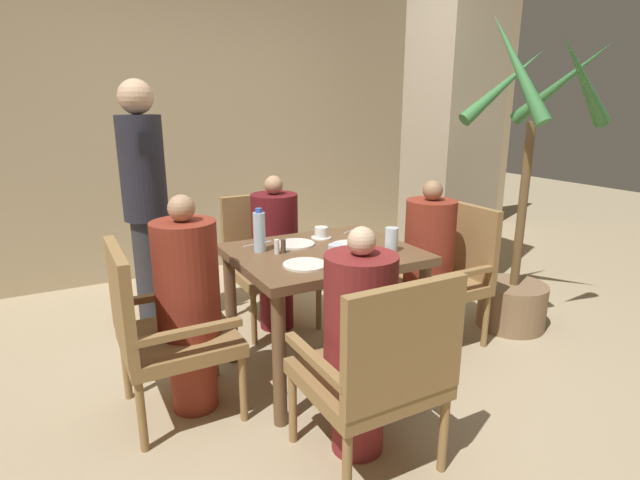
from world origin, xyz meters
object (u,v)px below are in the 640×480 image
(plate_dessert_center, at_px, (295,244))
(teacup_with_saucer, at_px, (321,233))
(chair_right_side, at_px, (445,270))
(chair_far_side, at_px, (267,257))
(diner_in_right_chair, at_px, (428,262))
(chair_near_corner, at_px, (378,369))
(glass_tall_mid, at_px, (364,254))
(plate_main_left, at_px, (305,265))
(water_bottle, at_px, (259,231))
(glass_tall_far, at_px, (336,258))
(bowl_small, at_px, (380,254))
(glass_tall_near, at_px, (391,240))
(potted_palm, at_px, (520,241))
(diner_in_near_chair, at_px, (359,341))
(plate_main_right, at_px, (351,246))
(diner_in_left_chair, at_px, (189,303))
(diner_in_far_chair, at_px, (275,252))
(chair_left_side, at_px, (160,327))
(standing_host, at_px, (145,202))

(plate_dessert_center, relative_size, teacup_with_saucer, 1.81)
(chair_right_side, bearing_deg, chair_far_side, 137.67)
(diner_in_right_chair, height_order, chair_near_corner, diner_in_right_chair)
(chair_near_corner, bearing_deg, glass_tall_mid, 63.65)
(chair_near_corner, xyz_separation_m, teacup_with_saucer, (0.32, 1.08, 0.30))
(chair_far_side, xyz_separation_m, plate_dessert_center, (-0.09, -0.67, 0.28))
(plate_main_left, bearing_deg, water_bottle, 106.89)
(diner_in_right_chair, height_order, glass_tall_mid, diner_in_right_chair)
(chair_far_side, bearing_deg, glass_tall_far, -95.83)
(bowl_small, distance_m, water_bottle, 0.68)
(glass_tall_near, distance_m, glass_tall_far, 0.47)
(potted_palm, distance_m, water_bottle, 1.86)
(diner_in_near_chair, xyz_separation_m, plate_main_left, (-0.02, 0.50, 0.21))
(chair_far_side, bearing_deg, plate_main_left, -101.86)
(bowl_small, bearing_deg, plate_dessert_center, 123.56)
(diner_in_near_chair, bearing_deg, plate_main_right, 61.26)
(chair_right_side, relative_size, chair_near_corner, 1.00)
(diner_in_left_chair, bearing_deg, plate_main_left, -19.52)
(diner_in_far_chair, distance_m, chair_right_side, 1.16)
(chair_left_side, height_order, chair_right_side, same)
(diner_in_left_chair, height_order, chair_far_side, diner_in_left_chair)
(chair_right_side, bearing_deg, bowl_small, -159.59)
(glass_tall_near, relative_size, glass_tall_far, 1.00)
(diner_in_right_chair, distance_m, bowl_small, 0.67)
(plate_main_left, height_order, glass_tall_near, glass_tall_near)
(plate_main_right, distance_m, teacup_with_saucer, 0.25)
(diner_in_right_chair, distance_m, standing_host, 1.92)
(chair_near_corner, distance_m, plate_main_left, 0.70)
(plate_main_left, distance_m, bowl_small, 0.43)
(plate_dessert_center, bearing_deg, potted_palm, -9.94)
(chair_left_side, relative_size, diner_in_far_chair, 0.84)
(diner_in_right_chair, xyz_separation_m, potted_palm, (0.72, -0.10, 0.07))
(plate_main_right, xyz_separation_m, teacup_with_saucer, (-0.06, 0.24, 0.03))
(diner_in_right_chair, height_order, glass_tall_far, diner_in_right_chair)
(diner_in_left_chair, bearing_deg, diner_in_near_chair, -50.35)
(chair_right_side, distance_m, diner_in_near_chair, 1.33)
(diner_in_far_chair, height_order, plate_main_left, diner_in_far_chair)
(diner_in_far_chair, distance_m, plate_main_left, 0.94)
(diner_in_left_chair, xyz_separation_m, glass_tall_near, (1.10, -0.20, 0.24))
(diner_in_right_chair, height_order, water_bottle, diner_in_right_chair)
(glass_tall_far, bearing_deg, plate_main_left, 124.03)
(chair_far_side, bearing_deg, plate_main_right, -78.41)
(teacup_with_saucer, relative_size, glass_tall_mid, 0.92)
(plate_main_right, bearing_deg, diner_in_left_chair, 179.46)
(potted_palm, bearing_deg, plate_dessert_center, 170.06)
(potted_palm, relative_size, glass_tall_near, 15.57)
(diner_in_far_chair, bearing_deg, teacup_with_saucer, -76.21)
(chair_near_corner, relative_size, water_bottle, 3.70)
(plate_main_right, xyz_separation_m, glass_tall_mid, (-0.13, -0.34, 0.06))
(diner_in_right_chair, bearing_deg, standing_host, 145.44)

